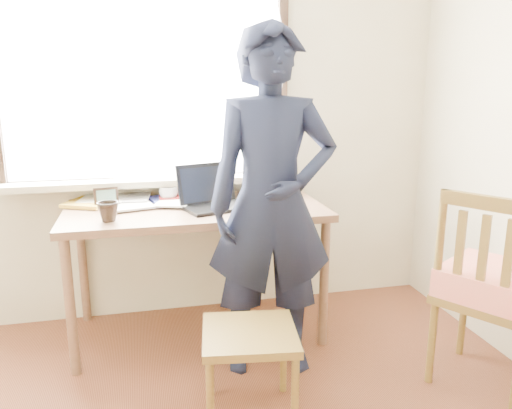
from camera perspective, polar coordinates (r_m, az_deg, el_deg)
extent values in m
cube|color=beige|center=(3.30, -8.83, 9.40)|extent=(3.50, 0.02, 2.60)
cube|color=white|center=(3.26, -12.62, 14.48)|extent=(1.70, 0.01, 1.30)
cube|color=black|center=(3.31, -12.00, 2.63)|extent=(1.82, 0.06, 0.06)
cube|color=black|center=(3.38, 2.98, 14.74)|extent=(0.06, 0.06, 1.30)
cube|color=beige|center=(3.24, -11.98, 2.57)|extent=(1.85, 0.20, 0.04)
cube|color=white|center=(3.19, -12.69, 16.29)|extent=(1.95, 0.02, 1.65)
cube|color=brown|center=(3.02, -6.93, -0.64)|extent=(1.53, 0.76, 0.04)
cylinder|color=brown|center=(2.85, -20.46, -11.01)|extent=(0.05, 0.05, 0.77)
cylinder|color=brown|center=(3.46, -19.18, -6.54)|extent=(0.05, 0.05, 0.77)
cylinder|color=brown|center=(3.00, 7.77, -8.97)|extent=(0.05, 0.05, 0.77)
cylinder|color=brown|center=(3.58, 4.05, -5.08)|extent=(0.05, 0.05, 0.77)
cube|color=black|center=(2.95, -4.57, -0.30)|extent=(0.43, 0.36, 0.02)
cube|color=black|center=(3.03, -5.73, 2.40)|extent=(0.37, 0.19, 0.24)
cube|color=black|center=(3.03, -5.73, 2.40)|extent=(0.33, 0.16, 0.20)
cube|color=black|center=(2.94, -4.47, -0.28)|extent=(0.36, 0.25, 0.00)
imported|color=white|center=(3.17, -9.96, 1.23)|extent=(0.16, 0.16, 0.09)
imported|color=black|center=(2.78, -16.54, -0.79)|extent=(0.13, 0.13, 0.11)
ellipsoid|color=black|center=(2.98, 1.04, 0.07)|extent=(0.09, 0.06, 0.04)
cube|color=white|center=(3.17, -10.08, 0.49)|extent=(0.31, 0.29, 0.02)
cube|color=white|center=(3.19, -18.55, 0.21)|extent=(0.35, 0.36, 0.02)
cube|color=white|center=(3.06, -14.38, -0.08)|extent=(0.29, 0.32, 0.01)
cube|color=maroon|center=(3.09, -15.42, 0.11)|extent=(0.37, 0.37, 0.02)
cube|color=#3641B1|center=(3.19, -7.91, 0.91)|extent=(0.33, 0.32, 0.01)
cube|color=white|center=(3.22, -11.97, 0.96)|extent=(0.30, 0.28, 0.01)
imported|color=white|center=(3.25, -15.85, 0.62)|extent=(0.25, 0.31, 0.03)
imported|color=white|center=(3.32, 0.23, 1.37)|extent=(0.33, 0.33, 0.02)
cube|color=black|center=(3.09, -16.74, 0.67)|extent=(0.14, 0.04, 0.11)
cube|color=#3F652D|center=(3.09, -16.74, 0.67)|extent=(0.11, 0.02, 0.08)
cube|color=brown|center=(2.36, -0.73, -14.65)|extent=(0.48, 0.46, 0.04)
cylinder|color=brown|center=(2.32, -5.25, -21.60)|extent=(0.03, 0.03, 0.40)
cylinder|color=brown|center=(2.62, -5.25, -17.17)|extent=(0.03, 0.03, 0.40)
cylinder|color=brown|center=(2.35, 4.46, -21.15)|extent=(0.03, 0.03, 0.40)
cylinder|color=brown|center=(2.64, 3.16, -16.84)|extent=(0.03, 0.03, 0.40)
cube|color=brown|center=(2.84, 25.42, -9.74)|extent=(0.65, 0.66, 0.04)
cylinder|color=brown|center=(3.17, 22.57, -11.87)|extent=(0.04, 0.04, 0.45)
cylinder|color=brown|center=(2.84, 19.43, -14.67)|extent=(0.04, 0.04, 0.45)
cylinder|color=brown|center=(2.63, 20.27, -4.23)|extent=(0.04, 0.04, 0.55)
cube|color=brown|center=(2.49, 25.08, 0.14)|extent=(0.27, 0.39, 0.07)
cube|color=brown|center=(2.53, 26.78, -6.32)|extent=(0.04, 0.04, 0.44)
cube|color=brown|center=(2.56, 24.46, -5.83)|extent=(0.04, 0.04, 0.44)
cube|color=brown|center=(2.60, 22.19, -5.34)|extent=(0.04, 0.04, 0.44)
cube|color=red|center=(2.81, 25.62, -7.99)|extent=(0.64, 0.64, 0.14)
imported|color=black|center=(2.61, 1.82, 0.02)|extent=(0.72, 0.51, 1.84)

